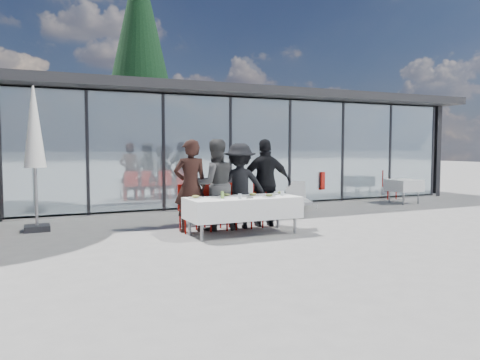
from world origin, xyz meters
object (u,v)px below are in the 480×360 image
Objects in this scene: diner_b at (215,185)px; plate_extra at (269,196)px; plate_c at (253,195)px; folded_eyeglasses at (250,198)px; juice_bottle at (222,195)px; spare_table_right at (404,186)px; spare_chair_a at (386,183)px; diner_a at (190,186)px; conifer_tree at (140,52)px; plate_d at (281,193)px; market_umbrella at (34,136)px; spare_chair_b at (322,186)px; diner_chair_c at (239,203)px; diner_chair_d at (264,202)px; plate_b at (226,195)px; diner_d at (266,183)px; dining_table at (243,208)px; lounger at (298,198)px; diner_c at (240,186)px; diner_chair_a at (190,206)px; plate_a at (196,197)px; diner_chair_b at (214,204)px.

plate_extra is (0.80, -0.90, -0.18)m from diner_b.
folded_eyeglasses is at bearing -123.73° from plate_c.
juice_bottle is 0.16× the size of spare_table_right.
diner_b is 1.96× the size of spare_chair_a.
diner_a is 8.59m from spare_chair_a.
spare_chair_a is 0.09× the size of conifer_tree.
plate_d is 0.09× the size of market_umbrella.
juice_bottle is at bearing -141.68° from spare_chair_b.
diner_chair_d is (0.63, 0.00, 0.00)m from diner_chair_c.
spare_chair_b is at bearing 37.30° from plate_b.
spare_chair_b reaches higher than plate_extra.
dining_table is at bearing 53.27° from diner_d.
market_umbrella is 7.37m from lounger.
spare_chair_a is (6.86, 3.17, -0.38)m from diner_c.
market_umbrella is (-3.28, 2.20, 1.15)m from juice_bottle.
diner_a is at bearing 141.54° from dining_table.
diner_chair_a is 0.51× the size of diner_b.
diner_chair_a is at bearing 180.00° from diner_chair_c.
diner_b is 1.22m from plate_extra.
conifer_tree is at bearing 86.27° from dining_table.
folded_eyeglasses is 4.63m from market_umbrella.
diner_a is 1.95× the size of spare_chair_a.
spare_table_right is (7.62, 1.90, 0.02)m from diner_chair_a.
diner_c is (0.25, 0.69, 0.38)m from dining_table.
diner_b is at bearing 111.09° from folded_eyeglasses.
plate_b is (-1.14, -0.46, -0.19)m from diner_d.
diner_b is at bearing 114.95° from dining_table.
diner_d is at bearing 16.85° from plate_a.
diner_chair_c is 3.64× the size of plate_c.
diner_a is at bearing -173.49° from diner_chair_b.
diner_chair_a is at bearing 132.31° from folded_eyeglasses.
plate_c is at bearing 109.95° from diner_c.
plate_b is (0.05, -0.46, -0.18)m from diner_b.
plate_extra is at bearing 123.22° from diner_c.
lounger is at bearing 47.38° from folded_eyeglasses.
plate_d reaches higher than spare_table_right.
diner_chair_b is 1.08m from folded_eyeglasses.
diner_chair_a is 1.00× the size of diner_chair_b.
diner_chair_c is (0.00, 0.06, -0.38)m from diner_c.
diner_d is 1.00m from plate_extra.
diner_c reaches higher than lounger.
diner_chair_c reaches higher than folded_eyeglasses.
conifer_tree is at bearing 90.22° from diner_chair_d.
diner_d reaches higher than plate_d.
diner_c is 13.11m from conifer_tree.
plate_a and plate_extra have the same top height.
folded_eyeglasses is at bearing -93.48° from conifer_tree.
diner_b is 0.42m from diner_chair_b.
diner_c is 6.81m from spare_table_right.
spare_chair_a reaches higher than juice_bottle.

